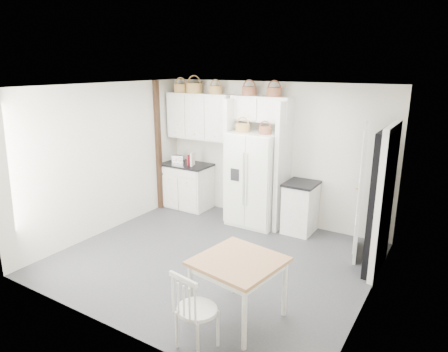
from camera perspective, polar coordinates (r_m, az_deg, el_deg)
The scene contains 29 objects.
floor at distance 6.28m, azimuth -1.46°, elevation -11.76°, with size 4.50×4.50×0.00m, color #32333A.
ceiling at distance 5.58m, azimuth -1.65°, elevation 12.65°, with size 4.50×4.50×0.00m, color white.
wall_back at distance 7.50m, azimuth 6.85°, elevation 3.29°, with size 4.50×4.50×0.00m, color beige.
wall_left at distance 7.24m, azimuth -16.63°, elevation 2.30°, with size 4.00×4.00×0.00m, color beige.
wall_right at distance 4.99m, azimuth 20.67°, elevation -3.99°, with size 4.00×4.00×0.00m, color beige.
refrigerator at distance 7.35m, azimuth 4.45°, elevation -0.41°, with size 0.89×0.72×1.73m, color white.
base_cab_left at distance 8.35m, azimuth -5.22°, elevation -1.45°, with size 0.96×0.61×0.89m, color beige.
base_cab_right at distance 7.21m, azimuth 10.85°, elevation -4.55°, with size 0.50×0.59×0.87m, color beige.
dining_table at distance 4.82m, azimuth 2.03°, elevation -15.81°, with size 0.90×0.90×0.75m, color #A67040.
windsor_chair at distance 4.35m, azimuth -3.88°, elevation -18.50°, with size 0.44×0.40×0.90m, color beige.
counter_left at distance 8.22m, azimuth -5.30°, elevation 1.65°, with size 1.00×0.65×0.04m, color black.
counter_right at distance 7.07m, azimuth 11.03°, elevation -1.08°, with size 0.54×0.63×0.04m, color black.
toaster at distance 8.26m, azimuth -6.54°, elevation 2.41°, with size 0.24×0.14×0.16m, color silver.
cookbook_red at distance 8.06m, azimuth -4.93°, elevation 2.30°, with size 0.03×0.14×0.22m, color maroon.
cookbook_cream at distance 8.01m, azimuth -4.53°, elevation 2.41°, with size 0.04×0.18×0.26m, color beige.
basket_upper_a at distance 8.22m, azimuth -6.18°, elevation 12.36°, with size 0.29×0.29×0.16m, color #A37743.
basket_upper_b at distance 8.02m, azimuth -4.27°, elevation 12.43°, with size 0.33×0.33×0.19m, color #A37743.
basket_upper_c at distance 7.74m, azimuth -1.20°, elevation 12.20°, with size 0.26×0.26×0.15m, color #A37743.
basket_bridge_a at distance 7.38m, azimuth 3.63°, elevation 12.02°, with size 0.28×0.28×0.16m, color brown.
basket_bridge_b at distance 7.16m, azimuth 7.18°, elevation 11.82°, with size 0.27×0.27×0.16m, color brown.
basket_fridge_a at distance 7.16m, azimuth 2.68°, elevation 6.88°, with size 0.27×0.27×0.14m, color #A37743.
basket_fridge_b at distance 6.96m, azimuth 5.89°, elevation 6.49°, with size 0.23×0.23×0.12m, color brown.
upper_cabinet at distance 8.00m, azimuth -3.42°, elevation 8.50°, with size 1.40×0.34×0.90m, color beige.
bridge_cabinet at distance 7.28m, azimuth 5.41°, elevation 9.54°, with size 1.12×0.34×0.45m, color beige.
fridge_panel_left at distance 7.57m, azimuth 1.32°, elevation 2.35°, with size 0.08×0.60×2.30m, color beige.
fridge_panel_right at distance 7.13m, azimuth 8.41°, elevation 1.34°, with size 0.08×0.60×2.30m, color beige.
trim_post at distance 8.15m, azimuth -9.35°, elevation 4.18°, with size 0.09×0.09×2.60m, color black.
doorway_void at distance 6.03m, azimuth 21.51°, elevation -3.52°, with size 0.18×0.85×2.05m, color black.
door_slab at distance 6.41m, azimuth 18.93°, elevation -2.16°, with size 0.80×0.04×2.05m, color white.
Camera 1 is at (3.06, -4.66, 2.89)m, focal length 32.00 mm.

